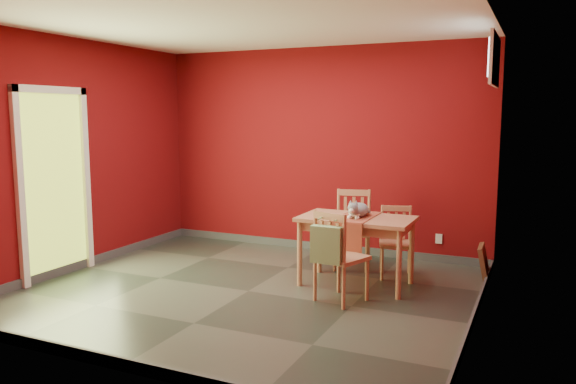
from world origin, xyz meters
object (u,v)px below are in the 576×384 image
at_px(chair_far_left, 353,228).
at_px(chair_near, 339,255).
at_px(dining_table, 356,226).
at_px(tote_bag, 326,245).
at_px(cat, 358,207).
at_px(chair_far_right, 396,241).
at_px(picture_frame, 484,263).

xyz_separation_m(chair_far_left, chair_near, (0.27, -1.27, -0.01)).
height_order(dining_table, tote_bag, tote_bag).
bearing_deg(chair_near, cat, 89.59).
height_order(tote_bag, cat, cat).
relative_size(dining_table, chair_near, 1.31).
xyz_separation_m(chair_far_right, cat, (-0.29, -0.51, 0.44)).
xyz_separation_m(chair_far_right, tote_bag, (-0.35, -1.32, 0.21)).
relative_size(chair_far_left, cat, 2.19).
bearing_deg(dining_table, chair_far_right, 58.57).
bearing_deg(chair_far_right, chair_near, -105.03).
xyz_separation_m(chair_far_left, picture_frame, (1.50, 0.05, -0.27)).
distance_m(chair_near, tote_bag, 0.26).
bearing_deg(picture_frame, tote_bag, -129.82).
relative_size(tote_bag, picture_frame, 1.05).
distance_m(dining_table, chair_far_right, 0.64).
xyz_separation_m(dining_table, chair_far_left, (-0.26, 0.67, -0.18)).
bearing_deg(chair_near, chair_far_right, 74.97).
height_order(chair_near, tote_bag, chair_near).
height_order(dining_table, chair_far_right, chair_far_right).
relative_size(chair_far_left, chair_near, 1.02).
bearing_deg(tote_bag, chair_far_right, 75.28).
height_order(chair_far_right, picture_frame, chair_far_right).
bearing_deg(dining_table, picture_frame, 30.14).
height_order(chair_near, picture_frame, chair_near).
distance_m(chair_far_left, picture_frame, 1.53).
bearing_deg(chair_far_right, picture_frame, 12.84).
bearing_deg(chair_far_left, tote_bag, -81.47).
height_order(chair_far_left, picture_frame, chair_far_left).
height_order(dining_table, chair_near, chair_near).
distance_m(tote_bag, cat, 0.85).
xyz_separation_m(dining_table, picture_frame, (1.24, 0.72, -0.45)).
relative_size(dining_table, cat, 2.82).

